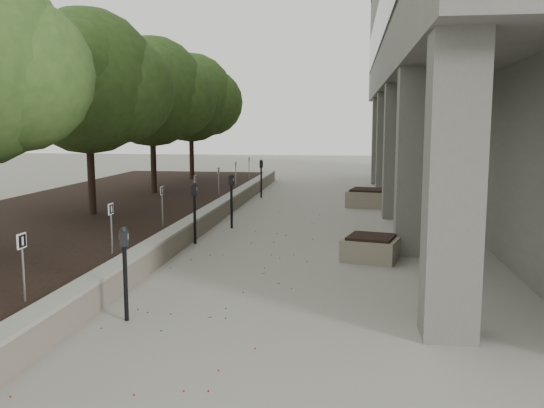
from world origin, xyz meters
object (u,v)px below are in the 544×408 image
Objects in this scene: parking_meter_5 at (261,179)px; planter_back at (368,198)px; crabapple_tree_3 at (89,112)px; crabapple_tree_4 at (152,115)px; parking_meter_2 at (125,274)px; parking_meter_3 at (195,213)px; planter_front at (371,248)px; parking_meter_4 at (232,201)px; crabapple_tree_5 at (191,116)px.

parking_meter_5 is 4.35m from planter_back.
crabapple_tree_3 and crabapple_tree_4 have the same top height.
parking_meter_2 is at bearing -109.18° from parking_meter_5.
planter_front is at bearing -11.26° from parking_meter_3.
parking_meter_4 is at bearing 8.77° from crabapple_tree_3.
parking_meter_4 is at bearing -68.57° from crabapple_tree_5.
parking_meter_3 reaches higher than planter_back.
parking_meter_4 reaches higher than planter_front.
parking_meter_3 is 1.12× the size of planter_back.
parking_meter_4 is (0.01, 7.54, 0.05)m from parking_meter_2.
parking_meter_2 reaches higher than planter_front.
planter_front is (3.64, 4.35, -0.44)m from parking_meter_2.
parking_meter_5 is (3.52, 7.07, -2.39)m from crabapple_tree_3.
parking_meter_4 reaches higher than parking_meter_5.
crabapple_tree_4 reaches higher than parking_meter_5.
planter_front is at bearing -46.10° from crabapple_tree_4.
planter_front is at bearing -19.67° from crabapple_tree_3.
crabapple_tree_5 is 3.65× the size of parking_meter_4.
crabapple_tree_3 is 8.25m from parking_meter_2.
parking_meter_4 is (3.70, -4.43, -2.37)m from crabapple_tree_4.
crabapple_tree_5 reaches higher than planter_front.
crabapple_tree_3 is at bearing -90.00° from crabapple_tree_5.
crabapple_tree_5 is 10.40m from parking_meter_4.
planter_front is (7.33, -7.62, -2.87)m from crabapple_tree_4.
planter_back is (7.48, 0.32, -2.82)m from crabapple_tree_4.
parking_meter_3 is at bearing 165.24° from planter_front.
parking_meter_5 is (0.27, 8.61, 0.00)m from parking_meter_3.
crabapple_tree_3 is 1.00× the size of crabapple_tree_4.
parking_meter_4 is 4.86m from planter_front.
crabapple_tree_5 reaches higher than planter_back.
planter_back is at bearing 61.41° from parking_meter_2.
crabapple_tree_4 is (0.00, 5.00, 0.00)m from crabapple_tree_3.
parking_meter_5 is (3.52, 2.07, -2.39)m from crabapple_tree_4.
crabapple_tree_3 is 3.71× the size of parking_meter_5.
crabapple_tree_3 reaches higher than parking_meter_3.
planter_back is (3.79, 12.29, -0.39)m from parking_meter_2.
parking_meter_3 is 0.98× the size of parking_meter_4.
crabapple_tree_3 is 4.43m from parking_meter_4.
crabapple_tree_5 is 3.72× the size of parking_meter_3.
planter_back is at bearing 69.80° from parking_meter_4.
parking_meter_2 is 12.86m from planter_back.
crabapple_tree_5 is 17.54m from parking_meter_2.
crabapple_tree_4 reaches higher than parking_meter_3.
crabapple_tree_3 reaches higher than parking_meter_5.
parking_meter_5 reaches higher than parking_meter_3.
parking_meter_2 is 7.54m from parking_meter_4.
parking_meter_2 is 1.06× the size of planter_back.
crabapple_tree_3 is 5.00× the size of planter_front.
crabapple_tree_4 is at bearing -177.56° from planter_back.
parking_meter_3 is at bearing -63.59° from crabapple_tree_4.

